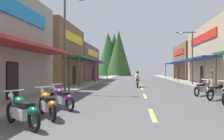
# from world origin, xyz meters

# --- Properties ---
(ground) EXTENTS (10.11, 82.22, 0.10)m
(ground) POSITION_xyz_m (0.00, 26.11, -0.05)
(ground) COLOR #4C4C4F
(sidewalk_left) EXTENTS (2.15, 82.22, 0.12)m
(sidewalk_left) POSITION_xyz_m (-6.13, 26.11, 0.06)
(sidewalk_left) COLOR gray
(sidewalk_left) RESTS_ON ground
(sidewalk_right) EXTENTS (2.15, 82.22, 0.12)m
(sidewalk_right) POSITION_xyz_m (6.13, 26.11, 0.06)
(sidewalk_right) COLOR gray
(sidewalk_right) RESTS_ON ground
(centerline_dashes) EXTENTS (0.16, 56.95, 0.01)m
(centerline_dashes) POSITION_xyz_m (0.00, 29.23, 0.01)
(centerline_dashes) COLOR #E0C64C
(centerline_dashes) RESTS_ON ground
(storefront_left_middle) EXTENTS (8.57, 9.31, 6.51)m
(storefront_left_middle) POSITION_xyz_m (-10.55, 23.33, 3.25)
(storefront_left_middle) COLOR brown
(storefront_left_middle) RESTS_ON ground
(storefront_left_far) EXTENTS (10.14, 11.58, 5.45)m
(storefront_left_far) POSITION_xyz_m (-11.34, 34.35, 2.72)
(storefront_left_far) COLOR brown
(storefront_left_far) RESTS_ON ground
(storefront_right_far) EXTENTS (9.67, 11.02, 6.17)m
(storefront_right_far) POSITION_xyz_m (11.10, 40.24, 3.08)
(storefront_right_far) COLOR brown
(storefront_right_far) RESTS_ON ground
(streetlamp_left) EXTENTS (2.11, 0.30, 6.72)m
(streetlamp_left) POSITION_xyz_m (-5.15, 14.84, 4.33)
(streetlamp_left) COLOR #474C51
(streetlamp_left) RESTS_ON ground
(streetlamp_right) EXTENTS (2.11, 0.30, 5.76)m
(streetlamp_right) POSITION_xyz_m (5.12, 24.05, 3.79)
(streetlamp_right) COLOR #474C51
(streetlamp_right) RESTS_ON ground
(motorcycle_parked_right_5) EXTENTS (1.70, 1.46, 1.04)m
(motorcycle_parked_right_5) POSITION_xyz_m (3.95, 12.82, 0.49)
(motorcycle_parked_right_5) COLOR black
(motorcycle_parked_right_5) RESTS_ON ground
(motorcycle_parked_right_6) EXTENTS (1.50, 1.66, 1.04)m
(motorcycle_parked_right_6) POSITION_xyz_m (3.71, 14.80, 0.49)
(motorcycle_parked_right_6) COLOR black
(motorcycle_parked_right_6) RESTS_ON ground
(motorcycle_parked_left_0) EXTENTS (1.75, 1.39, 1.04)m
(motorcycle_parked_left_0) POSITION_xyz_m (-3.86, 6.12, 0.49)
(motorcycle_parked_left_0) COLOR black
(motorcycle_parked_left_0) RESTS_ON ground
(motorcycle_parked_left_1) EXTENTS (1.33, 1.79, 1.04)m
(motorcycle_parked_left_1) POSITION_xyz_m (-3.65, 7.41, 0.49)
(motorcycle_parked_left_1) COLOR black
(motorcycle_parked_left_1) RESTS_ON ground
(motorcycle_parked_left_2) EXTENTS (1.60, 1.57, 1.04)m
(motorcycle_parked_left_2) POSITION_xyz_m (-3.71, 9.06, 0.49)
(motorcycle_parked_left_2) COLOR black
(motorcycle_parked_left_2) RESTS_ON ground
(rider_cruising_lead) EXTENTS (0.60, 2.14, 1.57)m
(rider_cruising_lead) POSITION_xyz_m (-0.36, 21.17, 0.66)
(rider_cruising_lead) COLOR black
(rider_cruising_lead) RESTS_ON ground
(pedestrian_by_shop) EXTENTS (0.29, 0.57, 1.79)m
(pedestrian_by_shop) POSITION_xyz_m (6.36, 20.87, 1.04)
(pedestrian_by_shop) COLOR #B2A599
(pedestrian_by_shop) RESTS_ON ground
(treeline_backdrop) EXTENTS (11.08, 12.78, 13.46)m
(treeline_backdrop) POSITION_xyz_m (-7.13, 67.43, 6.44)
(treeline_backdrop) COLOR #235B23
(treeline_backdrop) RESTS_ON ground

